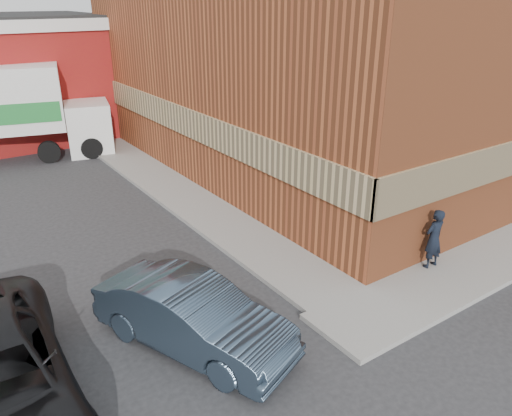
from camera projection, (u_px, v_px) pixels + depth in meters
ground at (317, 311)px, 10.96m from camera, size 90.00×90.00×0.00m
brick_building at (335, 41)px, 20.36m from camera, size 14.25×18.25×9.36m
sidewalk_west at (166, 185)px, 18.07m from camera, size 1.80×18.00×0.12m
man at (434, 239)px, 12.25m from camera, size 0.57×0.38×1.54m
sedan at (193, 316)px, 9.63m from camera, size 2.92×4.43×1.38m
box_truck at (4, 107)px, 20.24m from camera, size 8.07×4.09×3.82m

